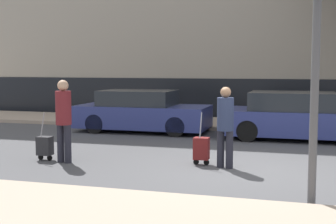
{
  "coord_description": "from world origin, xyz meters",
  "views": [
    {
      "loc": [
        1.08,
        -9.37,
        2.09
      ],
      "look_at": [
        -2.15,
        1.8,
        0.95
      ],
      "focal_mm": 50.0,
      "sensor_mm": 36.0,
      "label": 1
    }
  ],
  "objects_px": {
    "trolley_left": "(45,146)",
    "traffic_light": "(317,14)",
    "parked_car_1": "(296,117)",
    "pedestrian_left": "(64,116)",
    "parked_car_0": "(142,112)",
    "pedestrian_right": "(225,122)",
    "trolley_right": "(201,149)"
  },
  "relations": [
    {
      "from": "parked_car_0",
      "to": "trolley_left",
      "type": "bearing_deg",
      "value": -96.15
    },
    {
      "from": "pedestrian_left",
      "to": "pedestrian_right",
      "type": "relative_size",
      "value": 1.07
    },
    {
      "from": "pedestrian_right",
      "to": "traffic_light",
      "type": "relative_size",
      "value": 0.42
    },
    {
      "from": "parked_car_0",
      "to": "pedestrian_left",
      "type": "distance_m",
      "value": 5.11
    },
    {
      "from": "parked_car_0",
      "to": "pedestrian_left",
      "type": "height_order",
      "value": "pedestrian_left"
    },
    {
      "from": "trolley_left",
      "to": "traffic_light",
      "type": "bearing_deg",
      "value": -20.33
    },
    {
      "from": "pedestrian_left",
      "to": "pedestrian_right",
      "type": "distance_m",
      "value": 3.47
    },
    {
      "from": "traffic_light",
      "to": "trolley_left",
      "type": "bearing_deg",
      "value": 159.67
    },
    {
      "from": "trolley_right",
      "to": "pedestrian_left",
      "type": "bearing_deg",
      "value": -168.56
    },
    {
      "from": "parked_car_0",
      "to": "parked_car_1",
      "type": "bearing_deg",
      "value": -3.21
    },
    {
      "from": "pedestrian_right",
      "to": "trolley_right",
      "type": "xyz_separation_m",
      "value": [
        -0.53,
        0.15,
        -0.6
      ]
    },
    {
      "from": "pedestrian_left",
      "to": "trolley_left",
      "type": "bearing_deg",
      "value": -179.93
    },
    {
      "from": "parked_car_1",
      "to": "trolley_right",
      "type": "distance_m",
      "value": 4.64
    },
    {
      "from": "pedestrian_left",
      "to": "traffic_light",
      "type": "height_order",
      "value": "traffic_light"
    },
    {
      "from": "trolley_left",
      "to": "parked_car_1",
      "type": "bearing_deg",
      "value": 41.52
    },
    {
      "from": "pedestrian_right",
      "to": "trolley_left",
      "type": "bearing_deg",
      "value": -159.25
    },
    {
      "from": "parked_car_0",
      "to": "parked_car_1",
      "type": "distance_m",
      "value": 4.8
    },
    {
      "from": "pedestrian_left",
      "to": "trolley_right",
      "type": "relative_size",
      "value": 1.59
    },
    {
      "from": "pedestrian_left",
      "to": "parked_car_1",
      "type": "bearing_deg",
      "value": 56.4
    },
    {
      "from": "parked_car_1",
      "to": "traffic_light",
      "type": "height_order",
      "value": "traffic_light"
    },
    {
      "from": "parked_car_0",
      "to": "trolley_left",
      "type": "relative_size",
      "value": 3.92
    },
    {
      "from": "parked_car_0",
      "to": "parked_car_1",
      "type": "relative_size",
      "value": 0.98
    },
    {
      "from": "traffic_light",
      "to": "trolley_right",
      "type": "bearing_deg",
      "value": 130.49
    },
    {
      "from": "parked_car_0",
      "to": "trolley_right",
      "type": "height_order",
      "value": "parked_car_0"
    },
    {
      "from": "traffic_light",
      "to": "parked_car_1",
      "type": "bearing_deg",
      "value": 92.74
    },
    {
      "from": "parked_car_0",
      "to": "trolley_right",
      "type": "bearing_deg",
      "value": -57.08
    },
    {
      "from": "trolley_left",
      "to": "traffic_light",
      "type": "relative_size",
      "value": 0.27
    },
    {
      "from": "pedestrian_left",
      "to": "trolley_left",
      "type": "xyz_separation_m",
      "value": [
        -0.54,
        0.11,
        -0.7
      ]
    },
    {
      "from": "pedestrian_left",
      "to": "traffic_light",
      "type": "xyz_separation_m",
      "value": [
        5.12,
        -1.99,
        1.8
      ]
    },
    {
      "from": "parked_car_0",
      "to": "pedestrian_right",
      "type": "distance_m",
      "value": 5.8
    },
    {
      "from": "parked_car_1",
      "to": "trolley_left",
      "type": "distance_m",
      "value": 7.13
    },
    {
      "from": "pedestrian_right",
      "to": "trolley_right",
      "type": "height_order",
      "value": "pedestrian_right"
    }
  ]
}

